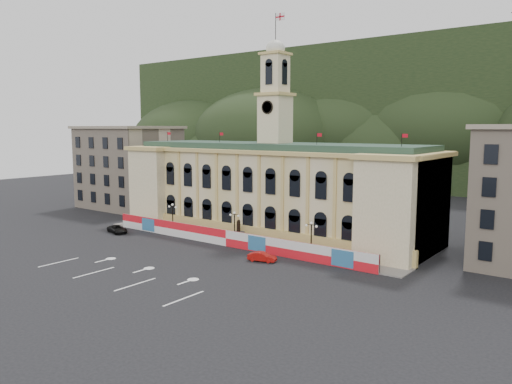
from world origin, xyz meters
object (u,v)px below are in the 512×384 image
Objects in this scene: statue at (239,235)px; black_suv at (117,229)px; lamp_center at (235,225)px; red_sedan at (262,257)px.

statue reaches higher than black_suv.
statue is 22.63m from black_suv.
lamp_center is 1.23× the size of red_sedan.
statue is at bearing 39.54° from red_sedan.
statue reaches higher than red_sedan.
red_sedan is 0.81× the size of black_suv.
black_suv is (-21.49, -6.05, -2.41)m from lamp_center.
black_suv is (-21.49, -7.05, -0.53)m from statue.
red_sedan is at bearing -31.03° from lamp_center.
lamp_center is 22.46m from black_suv.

